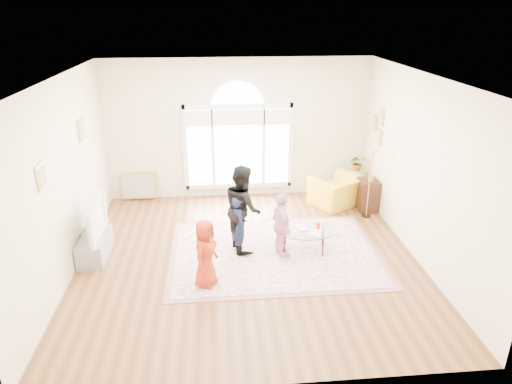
{
  "coord_description": "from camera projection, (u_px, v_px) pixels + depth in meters",
  "views": [
    {
      "loc": [
        -0.51,
        -7.15,
        4.23
      ],
      "look_at": [
        0.17,
        0.3,
        1.16
      ],
      "focal_mm": 32.0,
      "sensor_mm": 36.0,
      "label": 1
    }
  ],
  "objects": [
    {
      "name": "coffee_table",
      "position": [
        304.0,
        232.0,
        8.33
      ],
      "size": [
        1.22,
        0.92,
        0.54
      ],
      "rotation": [
        0.0,
        0.0,
        -0.21
      ],
      "color": "silver",
      "rests_on": "ground"
    },
    {
      "name": "armchair",
      "position": [
        337.0,
        191.0,
        10.29
      ],
      "size": [
        1.38,
        1.33,
        0.69
      ],
      "primitive_type": "imported",
      "rotation": [
        0.0,
        0.0,
        3.68
      ],
      "color": "yellow",
      "rests_on": "ground"
    },
    {
      "name": "room_shell",
      "position": [
        239.0,
        133.0,
        10.25
      ],
      "size": [
        6.0,
        6.0,
        6.0
      ],
      "color": "beige",
      "rests_on": "ground"
    },
    {
      "name": "tv_console",
      "position": [
        95.0,
        246.0,
        8.21
      ],
      "size": [
        0.45,
        1.0,
        0.42
      ],
      "primitive_type": "cube",
      "color": "gray",
      "rests_on": "ground"
    },
    {
      "name": "side_cabinet",
      "position": [
        367.0,
        195.0,
        10.06
      ],
      "size": [
        0.4,
        0.5,
        0.7
      ],
      "primitive_type": "cube",
      "color": "black",
      "rests_on": "ground"
    },
    {
      "name": "floor_lamp",
      "position": [
        372.0,
        160.0,
        9.37
      ],
      "size": [
        0.28,
        0.28,
        1.51
      ],
      "color": "black",
      "rests_on": "ground"
    },
    {
      "name": "plant_pedestal",
      "position": [
        355.0,
        185.0,
        10.63
      ],
      "size": [
        0.2,
        0.2,
        0.7
      ],
      "primitive_type": "cylinder",
      "color": "white",
      "rests_on": "ground"
    },
    {
      "name": "child_navy",
      "position": [
        239.0,
        225.0,
        8.2
      ],
      "size": [
        0.32,
        0.44,
        1.1
      ],
      "primitive_type": "imported",
      "rotation": [
        0.0,
        0.0,
        1.74
      ],
      "color": "#131D39",
      "rests_on": "area_rug"
    },
    {
      "name": "potted_plant",
      "position": [
        357.0,
        163.0,
        10.43
      ],
      "size": [
        0.36,
        0.31,
        0.39
      ],
      "primitive_type": "imported",
      "rotation": [
        0.0,
        0.0,
        -0.01
      ],
      "color": "#33722D",
      "rests_on": "plant_pedestal"
    },
    {
      "name": "child_red",
      "position": [
        205.0,
        253.0,
        7.22
      ],
      "size": [
        0.56,
        0.66,
        1.14
      ],
      "primitive_type": "imported",
      "rotation": [
        0.0,
        0.0,
        1.14
      ],
      "color": "#AB2E16",
      "rests_on": "area_rug"
    },
    {
      "name": "leaning_picture",
      "position": [
        140.0,
        199.0,
        10.72
      ],
      "size": [
        0.8,
        0.14,
        0.62
      ],
      "primitive_type": "cube",
      "rotation": [
        -0.14,
        0.0,
        0.0
      ],
      "color": "tan",
      "rests_on": "ground"
    },
    {
      "name": "child_pink",
      "position": [
        281.0,
        225.0,
        8.06
      ],
      "size": [
        0.45,
        0.76,
        1.21
      ],
      "primitive_type": "imported",
      "rotation": [
        0.0,
        0.0,
        1.81
      ],
      "color": "#EEA2BA",
      "rests_on": "area_rug"
    },
    {
      "name": "television",
      "position": [
        91.0,
        219.0,
        8.0
      ],
      "size": [
        0.18,
        1.15,
        0.66
      ],
      "color": "black",
      "rests_on": "tv_console"
    },
    {
      "name": "rug_border",
      "position": [
        274.0,
        253.0,
        8.4
      ],
      "size": [
        3.8,
        2.8,
        0.01
      ],
      "primitive_type": "cube",
      "color": "#985E68",
      "rests_on": "ground"
    },
    {
      "name": "ground",
      "position": [
        248.0,
        258.0,
        8.24
      ],
      "size": [
        6.0,
        6.0,
        0.0
      ],
      "primitive_type": "plane",
      "color": "#573619",
      "rests_on": "ground"
    },
    {
      "name": "area_rug",
      "position": [
        274.0,
        253.0,
        8.39
      ],
      "size": [
        3.6,
        2.6,
        0.02
      ],
      "primitive_type": "cube",
      "color": "beige",
      "rests_on": "ground"
    },
    {
      "name": "child_black",
      "position": [
        243.0,
        208.0,
        8.26
      ],
      "size": [
        0.76,
        0.89,
        1.61
      ],
      "primitive_type": "imported",
      "rotation": [
        0.0,
        0.0,
        1.78
      ],
      "color": "black",
      "rests_on": "area_rug"
    }
  ]
}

